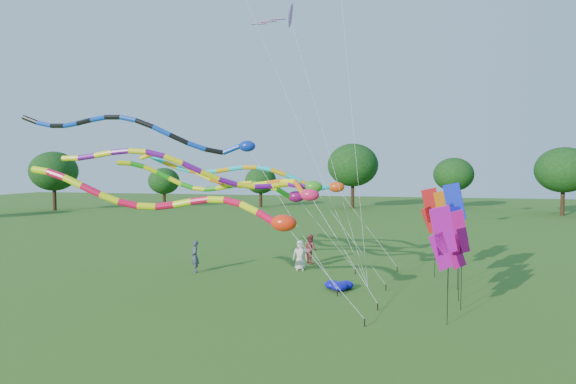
% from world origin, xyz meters
% --- Properties ---
extents(ground, '(160.00, 160.00, 0.00)m').
position_xyz_m(ground, '(0.00, 0.00, 0.00)').
color(ground, '#2D5917').
rests_on(ground, ground).
extents(tree_ring, '(123.40, 119.93, 9.22)m').
position_xyz_m(tree_ring, '(-0.87, 1.30, 5.31)').
color(tree_ring, '#382314').
rests_on(tree_ring, ground).
extents(tube_kite_red, '(13.87, 1.32, 6.57)m').
position_xyz_m(tube_kite_red, '(-4.34, -0.84, 4.48)').
color(tube_kite_red, black).
rests_on(tube_kite_red, ground).
extents(tube_kite_orange, '(14.18, 6.09, 7.48)m').
position_xyz_m(tube_kite_orange, '(-4.29, 4.48, 5.48)').
color(tube_kite_orange, black).
rests_on(tube_kite_orange, ground).
extents(tube_kite_purple, '(14.65, 3.98, 7.48)m').
position_xyz_m(tube_kite_purple, '(-4.32, 2.37, 5.72)').
color(tube_kite_purple, black).
rests_on(tube_kite_purple, ground).
extents(tube_kite_blue, '(15.51, 1.81, 9.16)m').
position_xyz_m(tube_kite_blue, '(-7.43, 2.00, 7.60)').
color(tube_kite_blue, black).
rests_on(tube_kite_blue, ground).
extents(tube_kite_cyan, '(15.36, 1.55, 7.64)m').
position_xyz_m(tube_kite_cyan, '(-4.13, 8.11, 5.56)').
color(tube_kite_cyan, black).
rests_on(tube_kite_cyan, ground).
extents(tube_kite_green, '(12.89, 2.80, 6.92)m').
position_xyz_m(tube_kite_green, '(-5.14, 6.55, 4.95)').
color(tube_kite_green, black).
rests_on(tube_kite_green, ground).
extents(delta_kite_high_c, '(7.11, 5.12, 15.88)m').
position_xyz_m(delta_kite_high_c, '(-2.34, 8.35, 14.71)').
color(delta_kite_high_c, black).
rests_on(delta_kite_high_c, ground).
extents(banner_pole_violet, '(1.13, 0.41, 4.52)m').
position_xyz_m(banner_pole_violet, '(6.34, 10.35, 3.26)').
color(banner_pole_violet, black).
rests_on(banner_pole_violet, ground).
extents(banner_pole_blue_b, '(1.12, 0.46, 5.28)m').
position_xyz_m(banner_pole_blue_b, '(6.52, 5.56, 4.01)').
color(banner_pole_blue_b, black).
rests_on(banner_pole_blue_b, ground).
extents(banner_pole_orange, '(1.16, 0.23, 4.92)m').
position_xyz_m(banner_pole_orange, '(6.10, 5.75, 3.65)').
color(banner_pole_orange, black).
rests_on(banner_pole_orange, ground).
extents(banner_pole_red, '(1.16, 0.28, 4.92)m').
position_xyz_m(banner_pole_red, '(5.63, 8.04, 3.66)').
color(banner_pole_red, black).
rests_on(banner_pole_red, ground).
extents(banner_pole_blue_a, '(1.16, 0.16, 4.30)m').
position_xyz_m(banner_pole_blue_a, '(6.33, 3.51, 3.05)').
color(banner_pole_blue_a, black).
rests_on(banner_pole_blue_a, ground).
extents(banner_pole_magenta_b, '(1.11, 0.50, 4.25)m').
position_xyz_m(banner_pole_magenta_b, '(6.28, 2.03, 2.99)').
color(banner_pole_magenta_b, black).
rests_on(banner_pole_magenta_b, ground).
extents(banner_pole_magenta_a, '(1.10, 0.51, 4.60)m').
position_xyz_m(banner_pole_magenta_a, '(5.52, -0.12, 3.34)').
color(banner_pole_magenta_a, black).
rests_on(banner_pole_magenta_a, ground).
extents(blue_nylon_heap, '(1.18, 1.37, 0.47)m').
position_xyz_m(blue_nylon_heap, '(1.05, 4.21, 0.21)').
color(blue_nylon_heap, '#0C0CA6').
rests_on(blue_nylon_heap, ground).
extents(person_a, '(0.92, 0.67, 1.75)m').
position_xyz_m(person_a, '(-1.68, 8.33, 0.87)').
color(person_a, silver).
rests_on(person_a, ground).
extents(person_b, '(0.72, 0.80, 1.84)m').
position_xyz_m(person_b, '(-7.41, 6.32, 0.92)').
color(person_b, '#3A4051').
rests_on(person_b, ground).
extents(person_c, '(1.10, 1.13, 1.83)m').
position_xyz_m(person_c, '(-1.42, 10.36, 0.92)').
color(person_c, '#97363B').
rests_on(person_c, ground).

